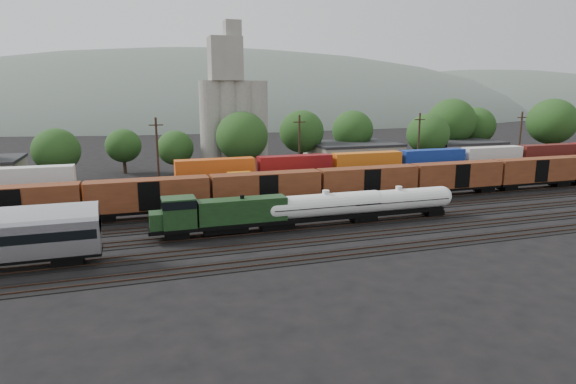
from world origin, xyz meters
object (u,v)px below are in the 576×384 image
object	(u,v)px
green_locomotive	(217,214)
grain_silo	(233,116)
tank_car_a	(326,206)
orange_locomotive	(269,185)

from	to	relation	value
green_locomotive	grain_silo	size ratio (longest dim) A/B	0.58
tank_car_a	grain_silo	world-z (taller)	grain_silo
green_locomotive	orange_locomotive	world-z (taller)	green_locomotive
tank_car_a	orange_locomotive	distance (m)	15.27
orange_locomotive	grain_silo	world-z (taller)	grain_silo
green_locomotive	orange_locomotive	xyz separation A→B (m)	(10.31, 15.00, -0.11)
green_locomotive	tank_car_a	bearing A→B (deg)	-0.00
tank_car_a	orange_locomotive	bearing A→B (deg)	100.70
orange_locomotive	green_locomotive	bearing A→B (deg)	-124.49
tank_car_a	orange_locomotive	size ratio (longest dim) A/B	0.93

